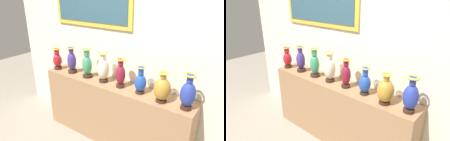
# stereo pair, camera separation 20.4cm
# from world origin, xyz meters

# --- Properties ---
(ground_plane) EXTENTS (10.25, 10.25, 0.00)m
(ground_plane) POSITION_xyz_m (0.00, 0.00, 0.00)
(ground_plane) COLOR gray
(display_shelf) EXTENTS (2.25, 0.38, 0.93)m
(display_shelf) POSITION_xyz_m (0.00, 0.00, 0.47)
(display_shelf) COLOR #99704C
(display_shelf) RESTS_ON ground_plane
(back_wall) EXTENTS (4.25, 0.14, 3.00)m
(back_wall) POSITION_xyz_m (-0.01, 0.25, 1.52)
(back_wall) COLOR beige
(back_wall) RESTS_ON ground_plane
(vase_crimson) EXTENTS (0.14, 0.14, 0.34)m
(vase_crimson) POSITION_xyz_m (-1.03, -0.05, 1.09)
(vase_crimson) COLOR #382319
(vase_crimson) RESTS_ON display_shelf
(vase_indigo) EXTENTS (0.13, 0.13, 0.40)m
(vase_indigo) POSITION_xyz_m (-0.73, -0.02, 1.11)
(vase_indigo) COLOR #382319
(vase_indigo) RESTS_ON display_shelf
(vase_jade) EXTENTS (0.14, 0.14, 0.42)m
(vase_jade) POSITION_xyz_m (-0.42, -0.02, 1.12)
(vase_jade) COLOR #382319
(vase_jade) RESTS_ON display_shelf
(vase_ivory) EXTENTS (0.16, 0.16, 0.41)m
(vase_ivory) POSITION_xyz_m (-0.14, -0.01, 1.13)
(vase_ivory) COLOR #382319
(vase_ivory) RESTS_ON display_shelf
(vase_burgundy) EXTENTS (0.13, 0.13, 0.39)m
(vase_burgundy) POSITION_xyz_m (0.14, -0.01, 1.11)
(vase_burgundy) COLOR #382319
(vase_burgundy) RESTS_ON display_shelf
(vase_sapphire) EXTENTS (0.14, 0.14, 0.35)m
(vase_sapphire) POSITION_xyz_m (0.43, -0.01, 1.08)
(vase_sapphire) COLOR #382319
(vase_sapphire) RESTS_ON display_shelf
(vase_ochre) EXTENTS (0.19, 0.19, 0.36)m
(vase_ochre) POSITION_xyz_m (0.73, -0.06, 1.09)
(vase_ochre) COLOR #382319
(vase_ochre) RESTS_ON display_shelf
(vase_cobalt) EXTENTS (0.16, 0.16, 0.40)m
(vase_cobalt) POSITION_xyz_m (1.01, -0.05, 1.12)
(vase_cobalt) COLOR #382319
(vase_cobalt) RESTS_ON display_shelf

